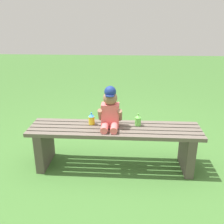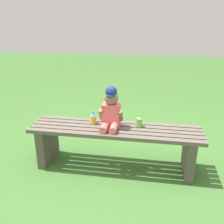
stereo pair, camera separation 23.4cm
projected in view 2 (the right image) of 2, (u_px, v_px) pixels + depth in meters
ground_plane at (115, 166)px, 2.60m from camera, size 16.00×16.00×0.00m
park_bench at (115, 140)px, 2.50m from camera, size 1.67×0.39×0.43m
child_figure at (111, 110)px, 2.41m from camera, size 0.23×0.27×0.40m
sippy_cup_left at (93, 118)px, 2.53m from camera, size 0.06×0.06×0.12m
sippy_cup_right at (139, 121)px, 2.46m from camera, size 0.06×0.06×0.12m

